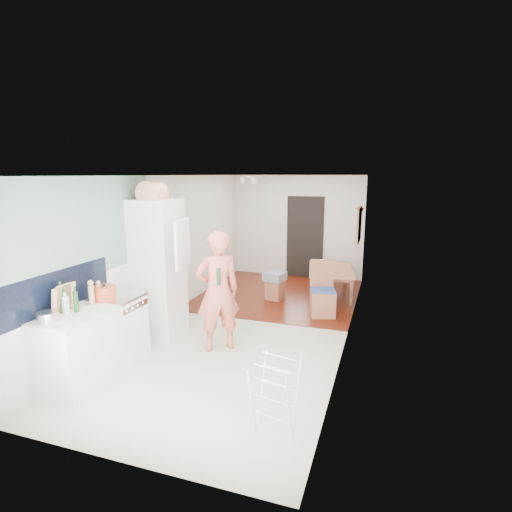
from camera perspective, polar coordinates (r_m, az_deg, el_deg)
The scene contains 32 objects.
room_shell at distance 6.55m, azimuth -0.75°, elevation 0.44°, with size 3.20×7.00×2.50m, color silver, non-canonical shape.
floor at distance 6.91m, azimuth -0.72°, elevation -9.79°, with size 3.20×7.00×0.01m, color #BEB7A0.
wood_floor_overlay at distance 8.58m, azimuth 3.35°, elevation -5.45°, with size 3.20×3.30×0.01m, color #611A07.
sage_wall_panel at distance 5.54m, azimuth -23.72°, elevation 3.69°, with size 0.02×3.00×1.30m, color gray.
tile_splashback at distance 5.29m, azimuth -27.03°, elevation -4.72°, with size 0.02×1.90×0.50m, color black.
doorway_recess at distance 9.86m, azimuth 7.01°, elevation 2.66°, with size 0.90×0.04×2.00m, color black.
base_cabinet at distance 5.33m, azimuth -24.09°, elevation -12.55°, with size 0.60×0.90×0.86m, color white.
worktop at distance 5.17m, azimuth -24.51°, elevation -7.87°, with size 0.62×0.92×0.06m, color #F3E8CF.
range_cooker at distance 5.85m, azimuth -19.11°, elevation -9.89°, with size 0.60×0.60×0.88m, color white.
cooker_top at distance 5.70m, azimuth -19.42°, elevation -5.58°, with size 0.60×0.60×0.04m, color silver.
fridge_housing at distance 6.44m, azimuth -13.80°, elevation -1.69°, with size 0.66×0.66×2.15m, color white.
fridge_door at distance 5.79m, azimuth -10.47°, elevation 1.77°, with size 0.56×0.04×0.70m, color white.
fridge_interior at distance 6.20m, azimuth -11.58°, elevation 2.37°, with size 0.02×0.52×0.66m, color white.
pinboard at distance 8.05m, azimuth 14.53°, elevation 4.32°, with size 0.03×0.90×0.70m, color tan.
pinboard_frame at distance 8.05m, azimuth 14.42°, elevation 4.33°, with size 0.01×0.94×0.74m, color #AE6745.
wall_sconce at distance 8.68m, azimuth 14.64°, elevation 6.15°, with size 0.18×0.18×0.16m, color maroon.
person at distance 5.71m, azimuth -5.52°, elevation -3.51°, with size 0.76×0.50×2.07m, color #DC6452.
dining_table at distance 8.60m, azimuth 10.77°, elevation -3.98°, with size 1.35×0.75×0.48m, color #AE6745.
dining_chair at distance 7.26m, azimuth 9.54°, elevation -4.70°, with size 0.42×0.42×1.00m, color #AE6745, non-canonical shape.
stool at distance 8.16m, azimuth 2.75°, elevation -4.87°, with size 0.31×0.31×0.41m, color #AE6745, non-canonical shape.
grey_drape at distance 8.08m, azimuth 2.70°, elevation -2.92°, with size 0.38×0.38×0.17m, color gray.
drying_rack at distance 4.17m, azimuth 2.77°, elevation -19.35°, with size 0.39×0.35×0.75m, color white, non-canonical shape.
bread_bin at distance 6.20m, azimuth -14.62°, elevation 8.72°, with size 0.37×0.35×0.19m, color tan, non-canonical shape.
red_casserole at distance 5.55m, azimuth -20.87°, elevation -4.95°, with size 0.31×0.31×0.18m, color #C34727.
steel_pan at distance 5.02m, azimuth -27.64°, elevation -7.71°, with size 0.22×0.22×0.11m, color silver.
held_bottle at distance 5.57m, azimuth -5.37°, elevation -2.94°, with size 0.05×0.05×0.25m, color #183F1C.
bottle_a at distance 5.21m, azimuth -26.02°, elevation -5.73°, with size 0.07×0.07×0.31m, color #183F1C.
bottle_b at distance 5.18m, azimuth -24.35°, elevation -6.00°, with size 0.06×0.06×0.25m, color #183F1C.
bottle_c at distance 5.21m, azimuth -25.52°, elevation -6.31°, with size 0.08×0.08×0.20m, color beige.
pepper_mill_front at distance 5.39m, azimuth -22.44°, elevation -5.19°, with size 0.07×0.07×0.25m, color tan.
pepper_mill_back at distance 5.55m, azimuth -21.53°, elevation -4.88°, with size 0.06×0.06×0.20m, color tan.
chopping_boards at distance 5.22m, azimuth -25.80°, elevation -5.46°, with size 0.04×0.25×0.34m, color tan, non-canonical shape.
Camera 1 is at (2.11, -6.07, 2.52)m, focal length 28.00 mm.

